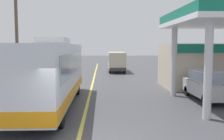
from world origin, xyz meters
name	(u,v)px	position (x,y,z in m)	size (l,w,h in m)	color
ground	(94,76)	(0.00, 20.00, 0.00)	(120.00, 120.00, 0.00)	#424247
lane_divider_stripe	(93,83)	(0.00, 15.00, 0.00)	(0.16, 50.00, 0.01)	#D8CC4C
coach_bus_main	(50,74)	(-1.96, 6.44, 1.72)	(2.60, 11.04, 3.69)	silver
gas_station_roadside	(220,55)	(9.15, 10.43, 2.63)	(9.10, 11.95, 5.10)	#147259
car_at_pump	(207,83)	(7.09, 7.50, 1.01)	(1.70, 4.20, 1.82)	#B2B2B7
minibus_opposing_lane	(116,60)	(2.63, 25.12, 1.47)	(2.04, 6.13, 2.44)	#BFB799
utility_pole_roadside	(17,30)	(-5.69, 12.70, 4.47)	(1.80, 0.24, 8.57)	brown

